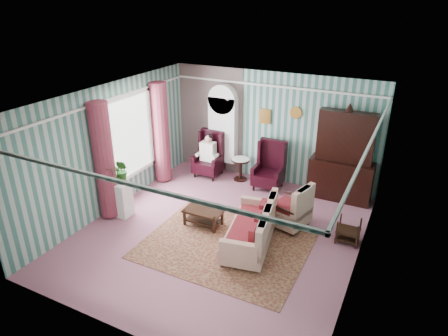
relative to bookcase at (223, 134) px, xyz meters
The scene contains 17 objects.
floor 3.34m from the bookcase, 64.58° to the right, with size 6.00×6.00×0.00m, color #935566.
room_shell 2.90m from the bookcase, 74.62° to the right, with size 5.53×6.02×2.91m.
bookcase is the anchor object (origin of this frame).
dresser_hutch 3.25m from the bookcase, ahead, with size 1.50×0.56×2.36m, color black.
wingback_left 0.68m from the bookcase, 122.66° to the right, with size 0.76×0.80×1.25m, color black.
wingback_right 1.63m from the bookcase, 14.57° to the right, with size 0.76×0.80×1.25m, color black.
seated_woman 0.70m from the bookcase, 122.66° to the right, with size 0.44×0.40×1.18m, color white, non-canonical shape.
round_side_table 1.07m from the bookcase, 20.27° to the right, with size 0.50×0.50×0.60m, color black.
nest_table 4.37m from the bookcase, 26.92° to the right, with size 0.45×0.38×0.54m, color black.
plant_stand 3.39m from the bookcase, 108.49° to the right, with size 0.55×0.35×0.80m, color white.
rug 3.72m from the bookcase, 62.28° to the right, with size 3.20×2.60×0.01m, color #53241B.
sofa 3.64m from the bookcase, 54.67° to the right, with size 1.83×0.92×1.03m, color beige.
floral_armchair 3.23m from the bookcase, 36.37° to the right, with size 0.83×0.76×0.89m, color beige.
coffee_table 2.98m from the bookcase, 71.87° to the right, with size 0.83×0.46×0.37m, color black.
potted_plant_a 3.46m from the bookcase, 108.45° to the right, with size 0.42×0.36×0.46m, color #224E18.
potted_plant_b 3.18m from the bookcase, 107.54° to the right, with size 0.30×0.24×0.54m, color #174816.
potted_plant_c 3.27m from the bookcase, 109.12° to the right, with size 0.20×0.20×0.36m, color #184D18.
Camera 1 is at (3.29, -6.34, 4.71)m, focal length 32.00 mm.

